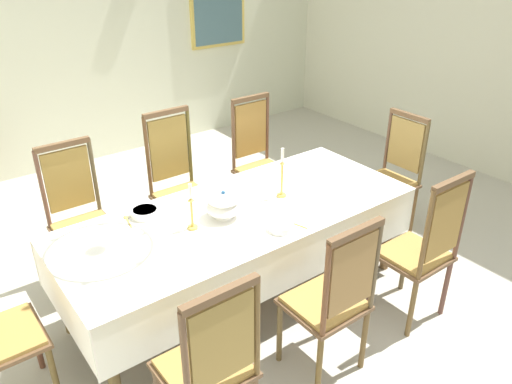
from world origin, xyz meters
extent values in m
cube|color=#B5AFA2|center=(0.00, 0.00, -0.02)|extent=(7.02, 5.87, 0.04)
cube|color=beige|center=(0.00, 2.97, 1.66)|extent=(7.02, 0.08, 3.33)
cube|color=beige|center=(3.55, 0.00, 1.66)|extent=(0.08, 5.87, 3.33)
cylinder|color=brown|center=(-1.16, -0.69, 0.35)|extent=(0.07, 0.07, 0.71)
cylinder|color=brown|center=(1.16, -0.69, 0.35)|extent=(0.07, 0.07, 0.71)
cylinder|color=brown|center=(-1.16, 0.12, 0.35)|extent=(0.07, 0.07, 0.71)
cylinder|color=brown|center=(1.16, 0.12, 0.35)|extent=(0.07, 0.07, 0.71)
cube|color=brown|center=(0.00, -0.29, 0.67)|extent=(2.40, 0.89, 0.08)
cube|color=brown|center=(0.00, -0.29, 0.72)|extent=(2.52, 1.01, 0.03)
cube|color=white|center=(0.00, -0.29, 0.74)|extent=(2.54, 1.03, 0.00)
cube|color=white|center=(0.00, -0.79, 0.56)|extent=(2.54, 0.00, 0.37)
cube|color=white|center=(0.00, 0.22, 0.56)|extent=(2.54, 0.00, 0.37)
cube|color=white|center=(-1.26, -0.29, 0.56)|extent=(0.00, 1.03, 0.37)
cube|color=white|center=(1.26, -0.29, 0.56)|extent=(0.00, 1.03, 0.37)
cylinder|color=brown|center=(-0.64, -0.95, 0.23)|extent=(0.04, 0.04, 0.46)
cube|color=brown|center=(-0.83, -1.13, 0.48)|extent=(0.44, 0.42, 0.03)
cube|color=olive|center=(-0.83, -1.13, 0.50)|extent=(0.40, 0.38, 0.02)
cylinder|color=brown|center=(-1.02, -1.32, 0.79)|extent=(0.03, 0.03, 0.60)
cylinder|color=brown|center=(-0.63, -1.32, 0.79)|extent=(0.03, 0.03, 0.60)
cube|color=olive|center=(-0.83, -1.32, 0.82)|extent=(0.34, 0.02, 0.45)
cube|color=brown|center=(-0.83, -1.32, 1.09)|extent=(0.40, 0.04, 0.04)
cylinder|color=brown|center=(-0.64, 0.38, 0.23)|extent=(0.04, 0.04, 0.46)
cylinder|color=brown|center=(-1.02, 0.38, 0.23)|extent=(0.04, 0.04, 0.46)
cylinder|color=brown|center=(-0.64, 0.74, 0.23)|extent=(0.04, 0.04, 0.46)
cylinder|color=brown|center=(-1.02, 0.74, 0.23)|extent=(0.04, 0.04, 0.46)
cube|color=brown|center=(-0.83, 0.56, 0.48)|extent=(0.44, 0.42, 0.03)
cube|color=olive|center=(-0.83, 0.56, 0.50)|extent=(0.40, 0.38, 0.02)
cylinder|color=brown|center=(-0.63, 0.75, 0.80)|extent=(0.03, 0.03, 0.62)
cylinder|color=brown|center=(-1.02, 0.75, 0.80)|extent=(0.03, 0.03, 0.62)
cube|color=olive|center=(-0.83, 0.75, 0.83)|extent=(0.34, 0.02, 0.47)
cube|color=brown|center=(-0.83, 0.75, 1.11)|extent=(0.40, 0.04, 0.04)
cylinder|color=brown|center=(-0.17, -0.95, 0.23)|extent=(0.04, 0.04, 0.46)
cylinder|color=brown|center=(0.21, -0.95, 0.23)|extent=(0.04, 0.04, 0.46)
cylinder|color=brown|center=(-0.17, -1.31, 0.23)|extent=(0.04, 0.04, 0.46)
cylinder|color=brown|center=(0.21, -1.31, 0.23)|extent=(0.04, 0.04, 0.46)
cube|color=brown|center=(0.02, -1.13, 0.48)|extent=(0.44, 0.42, 0.03)
cube|color=olive|center=(0.02, -1.13, 0.50)|extent=(0.40, 0.38, 0.02)
cylinder|color=brown|center=(-0.18, -1.32, 0.79)|extent=(0.03, 0.03, 0.59)
cylinder|color=brown|center=(0.21, -1.32, 0.79)|extent=(0.03, 0.03, 0.59)
cube|color=olive|center=(0.02, -1.32, 0.82)|extent=(0.34, 0.02, 0.45)
cube|color=brown|center=(0.02, -1.32, 1.08)|extent=(0.40, 0.04, 0.04)
cylinder|color=brown|center=(0.21, 0.38, 0.23)|extent=(0.04, 0.04, 0.46)
cylinder|color=brown|center=(-0.17, 0.38, 0.23)|extent=(0.04, 0.04, 0.46)
cylinder|color=brown|center=(0.21, 0.74, 0.23)|extent=(0.04, 0.04, 0.46)
cylinder|color=brown|center=(-0.17, 0.74, 0.23)|extent=(0.04, 0.04, 0.46)
cube|color=brown|center=(0.02, 0.56, 0.48)|extent=(0.44, 0.42, 0.03)
cube|color=olive|center=(0.02, 0.56, 0.50)|extent=(0.40, 0.38, 0.02)
cylinder|color=brown|center=(0.21, 0.75, 0.84)|extent=(0.03, 0.03, 0.69)
cylinder|color=brown|center=(-0.18, 0.75, 0.84)|extent=(0.03, 0.03, 0.69)
cube|color=olive|center=(0.02, 0.75, 0.87)|extent=(0.34, 0.02, 0.53)
cube|color=brown|center=(0.02, 0.75, 1.18)|extent=(0.40, 0.04, 0.04)
cylinder|color=brown|center=(0.67, -0.95, 0.23)|extent=(0.04, 0.04, 0.46)
cylinder|color=brown|center=(1.05, -0.95, 0.23)|extent=(0.04, 0.04, 0.46)
cylinder|color=brown|center=(0.67, -1.31, 0.23)|extent=(0.04, 0.04, 0.46)
cylinder|color=brown|center=(1.05, -1.31, 0.23)|extent=(0.04, 0.04, 0.46)
cube|color=brown|center=(0.86, -1.13, 0.48)|extent=(0.44, 0.42, 0.03)
cube|color=olive|center=(0.86, -1.13, 0.50)|extent=(0.40, 0.38, 0.02)
cylinder|color=brown|center=(0.67, -1.32, 0.81)|extent=(0.03, 0.03, 0.64)
cylinder|color=brown|center=(1.06, -1.32, 0.81)|extent=(0.03, 0.03, 0.64)
cube|color=olive|center=(0.86, -1.32, 0.84)|extent=(0.34, 0.02, 0.48)
cube|color=brown|center=(0.86, -1.32, 1.13)|extent=(0.40, 0.04, 0.04)
cylinder|color=brown|center=(1.05, 0.38, 0.23)|extent=(0.04, 0.04, 0.46)
cylinder|color=brown|center=(0.67, 0.38, 0.23)|extent=(0.04, 0.04, 0.46)
cylinder|color=brown|center=(1.05, 0.74, 0.23)|extent=(0.04, 0.04, 0.46)
cylinder|color=brown|center=(0.67, 0.74, 0.23)|extent=(0.04, 0.04, 0.46)
cube|color=brown|center=(0.86, 0.56, 0.48)|extent=(0.44, 0.42, 0.03)
cube|color=olive|center=(0.86, 0.56, 0.50)|extent=(0.40, 0.38, 0.02)
cylinder|color=brown|center=(1.06, 0.75, 0.82)|extent=(0.03, 0.03, 0.66)
cylinder|color=brown|center=(0.67, 0.75, 0.82)|extent=(0.03, 0.03, 0.66)
cube|color=#A07638|center=(0.86, 0.75, 0.85)|extent=(0.34, 0.02, 0.50)
cube|color=brown|center=(0.86, 0.75, 1.15)|extent=(0.40, 0.04, 0.04)
cylinder|color=brown|center=(-1.42, -0.10, 0.23)|extent=(0.04, 0.04, 0.46)
cylinder|color=brown|center=(-1.42, -0.48, 0.23)|extent=(0.04, 0.04, 0.46)
cube|color=brown|center=(-1.60, -0.29, 0.48)|extent=(0.42, 0.44, 0.03)
cube|color=olive|center=(-1.60, -0.29, 0.50)|extent=(0.38, 0.40, 0.02)
cylinder|color=brown|center=(1.42, -0.48, 0.23)|extent=(0.04, 0.04, 0.46)
cylinder|color=brown|center=(1.42, -0.10, 0.23)|extent=(0.04, 0.04, 0.46)
cylinder|color=brown|center=(1.78, -0.48, 0.23)|extent=(0.04, 0.04, 0.46)
cylinder|color=brown|center=(1.78, -0.10, 0.23)|extent=(0.04, 0.04, 0.46)
cube|color=brown|center=(1.60, -0.29, 0.48)|extent=(0.42, 0.44, 0.03)
cube|color=olive|center=(1.60, -0.29, 0.50)|extent=(0.38, 0.40, 0.02)
cylinder|color=brown|center=(1.79, -0.48, 0.78)|extent=(0.03, 0.03, 0.58)
cylinder|color=brown|center=(1.79, -0.09, 0.78)|extent=(0.03, 0.03, 0.58)
cube|color=olive|center=(1.79, -0.29, 0.81)|extent=(0.02, 0.34, 0.44)
cube|color=brown|center=(1.79, -0.29, 1.07)|extent=(0.04, 0.40, 0.04)
cylinder|color=white|center=(-0.13, -0.29, 0.75)|extent=(0.13, 0.13, 0.02)
ellipsoid|color=white|center=(-0.13, -0.29, 0.82)|extent=(0.24, 0.24, 0.11)
ellipsoid|color=white|center=(-0.13, -0.29, 0.88)|extent=(0.22, 0.22, 0.08)
sphere|color=#2B598C|center=(-0.13, -0.29, 0.93)|extent=(0.03, 0.03, 0.03)
cylinder|color=gold|center=(-0.38, -0.29, 0.75)|extent=(0.07, 0.07, 0.02)
cylinder|color=gold|center=(-0.38, -0.29, 0.86)|extent=(0.02, 0.02, 0.19)
cone|color=gold|center=(-0.38, -0.29, 0.96)|extent=(0.04, 0.04, 0.02)
cylinder|color=silver|center=(-0.38, -0.29, 1.02)|extent=(0.02, 0.02, 0.10)
cylinder|color=gold|center=(0.38, -0.29, 0.75)|extent=(0.07, 0.07, 0.02)
cylinder|color=gold|center=(0.38, -0.29, 0.88)|extent=(0.02, 0.02, 0.25)
cone|color=gold|center=(0.38, -0.29, 1.01)|extent=(0.04, 0.04, 0.02)
cylinder|color=silver|center=(0.38, -0.29, 1.07)|extent=(0.02, 0.02, 0.10)
cylinder|color=white|center=(-0.55, 0.06, 0.77)|extent=(0.20, 0.20, 0.05)
cylinder|color=white|center=(-0.55, 0.06, 0.78)|extent=(0.16, 0.16, 0.03)
torus|color=#2B598C|center=(-0.55, 0.06, 0.79)|extent=(0.19, 0.19, 0.01)
cylinder|color=white|center=(0.07, -0.64, 0.76)|extent=(0.17, 0.17, 0.04)
cylinder|color=white|center=(0.07, -0.64, 0.77)|extent=(0.14, 0.14, 0.03)
torus|color=#2B598C|center=(0.07, -0.64, 0.78)|extent=(0.17, 0.17, 0.01)
cube|color=gold|center=(-0.68, 0.02, 0.75)|extent=(0.03, 0.14, 0.00)
ellipsoid|color=gold|center=(-0.67, 0.10, 0.75)|extent=(0.03, 0.05, 0.01)
cube|color=gold|center=(0.20, -0.68, 0.75)|extent=(0.05, 0.14, 0.00)
ellipsoid|color=gold|center=(0.18, -0.60, 0.75)|extent=(0.03, 0.05, 0.01)
cube|color=#D1B251|center=(1.94, 2.91, 1.71)|extent=(0.80, 0.04, 1.15)
cube|color=#436069|center=(1.94, 2.89, 1.71)|extent=(0.72, 0.01, 1.07)
camera|label=1|loc=(-1.74, -2.78, 2.46)|focal=35.32mm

